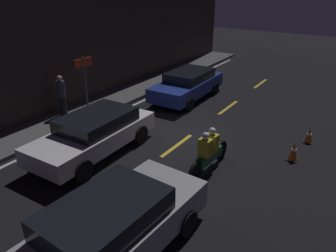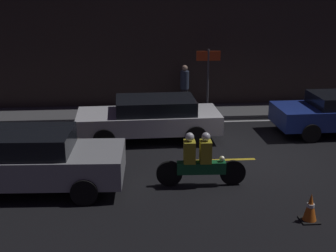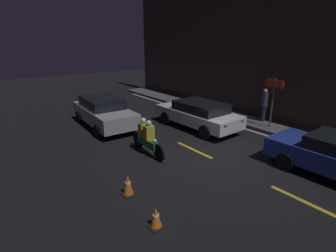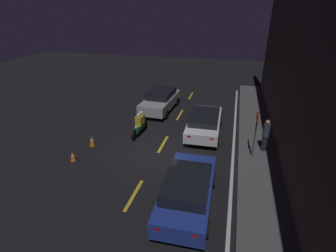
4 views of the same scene
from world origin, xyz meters
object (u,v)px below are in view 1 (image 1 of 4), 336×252
(hatchback_silver, at_px, (113,227))
(pedestrian, at_px, (62,95))
(traffic_cone_near, at_px, (294,151))
(sedan_blue, at_px, (188,84))
(shop_sign, at_px, (84,74))
(sedan_white, at_px, (95,133))
(motorcycle, at_px, (209,152))
(traffic_cone_mid, at_px, (309,136))

(hatchback_silver, height_order, pedestrian, pedestrian)
(traffic_cone_near, bearing_deg, sedan_blue, 60.53)
(shop_sign, bearing_deg, hatchback_silver, -130.53)
(sedan_white, height_order, pedestrian, pedestrian)
(sedan_white, bearing_deg, motorcycle, 104.31)
(traffic_cone_mid, bearing_deg, traffic_cone_near, 174.77)
(traffic_cone_near, relative_size, traffic_cone_mid, 1.20)
(sedan_white, distance_m, traffic_cone_near, 6.55)
(sedan_white, height_order, motorcycle, motorcycle)
(hatchback_silver, xyz_separation_m, traffic_cone_mid, (7.89, -2.26, -0.54))
(sedan_white, relative_size, traffic_cone_mid, 8.54)
(sedan_blue, relative_size, traffic_cone_near, 7.01)
(sedan_blue, relative_size, motorcycle, 2.00)
(shop_sign, bearing_deg, motorcycle, -101.05)
(motorcycle, distance_m, traffic_cone_mid, 4.33)
(hatchback_silver, distance_m, traffic_cone_near, 6.63)
(traffic_cone_mid, height_order, shop_sign, shop_sign)
(hatchback_silver, bearing_deg, motorcycle, 1.48)
(sedan_blue, bearing_deg, motorcycle, 34.22)
(hatchback_silver, height_order, motorcycle, hatchback_silver)
(sedan_blue, bearing_deg, sedan_white, 0.34)
(hatchback_silver, height_order, traffic_cone_near, hatchback_silver)
(hatchback_silver, relative_size, traffic_cone_near, 7.11)
(sedan_white, xyz_separation_m, sedan_blue, (6.49, 0.18, -0.02))
(motorcycle, height_order, traffic_cone_mid, motorcycle)
(pedestrian, bearing_deg, shop_sign, -36.40)
(motorcycle, bearing_deg, traffic_cone_mid, -27.82)
(traffic_cone_near, bearing_deg, sedan_white, 118.84)
(sedan_white, relative_size, traffic_cone_near, 7.14)
(sedan_white, xyz_separation_m, motorcycle, (1.04, -3.70, -0.10))
(sedan_white, xyz_separation_m, traffic_cone_near, (3.15, -5.73, -0.44))
(hatchback_silver, relative_size, sedan_blue, 1.01)
(motorcycle, xyz_separation_m, pedestrian, (0.44, 7.03, 0.35))
(sedan_blue, relative_size, pedestrian, 2.63)
(motorcycle, bearing_deg, hatchback_silver, -178.89)
(sedan_white, distance_m, motorcycle, 3.85)
(sedan_white, height_order, sedan_blue, sedan_white)
(traffic_cone_near, height_order, shop_sign, shop_sign)
(sedan_white, distance_m, traffic_cone_mid, 7.58)
(sedan_white, distance_m, shop_sign, 3.72)
(motorcycle, distance_m, traffic_cone_near, 2.94)
(pedestrian, bearing_deg, traffic_cone_near, -79.57)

